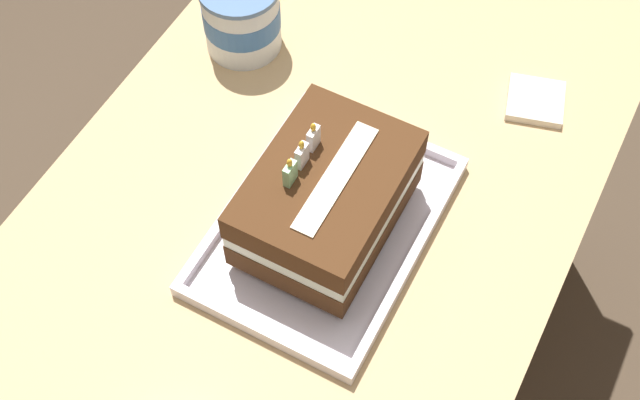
# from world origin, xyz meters

# --- Properties ---
(ground_plane) EXTENTS (8.00, 8.00, 0.00)m
(ground_plane) POSITION_xyz_m (0.00, 0.00, 0.00)
(ground_plane) COLOR #4C3D2D
(dining_table) EXTENTS (1.24, 0.71, 0.73)m
(dining_table) POSITION_xyz_m (0.00, 0.00, 0.62)
(dining_table) COLOR tan
(dining_table) RESTS_ON ground_plane
(foil_tray) EXTENTS (0.37, 0.26, 0.02)m
(foil_tray) POSITION_xyz_m (-0.04, -0.04, 0.74)
(foil_tray) COLOR silver
(foil_tray) RESTS_ON dining_table
(birthday_cake) EXTENTS (0.24, 0.17, 0.16)m
(birthday_cake) POSITION_xyz_m (-0.04, -0.04, 0.81)
(birthday_cake) COLOR #4A2B16
(birthday_cake) RESTS_ON foil_tray
(ice_cream_tub) EXTENTS (0.12, 0.12, 0.12)m
(ice_cream_tub) POSITION_xyz_m (0.20, 0.23, 0.79)
(ice_cream_tub) COLOR white
(ice_cream_tub) RESTS_ON dining_table
(napkin_pile) EXTENTS (0.10, 0.10, 0.01)m
(napkin_pile) POSITION_xyz_m (0.30, -0.22, 0.74)
(napkin_pile) COLOR silver
(napkin_pile) RESTS_ON dining_table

